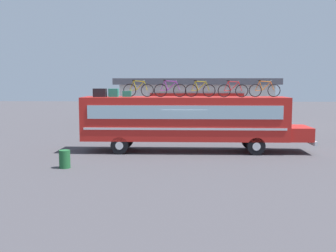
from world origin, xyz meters
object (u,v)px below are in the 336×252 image
luggage_bag_2 (114,93)px  rooftop_bicycle_1 (138,90)px  luggage_bag_3 (127,94)px  bus (188,119)px  rooftop_bicycle_5 (265,90)px  trash_bin (65,159)px  rooftop_bicycle_2 (170,90)px  rooftop_bicycle_3 (200,90)px  rooftop_bicycle_4 (233,90)px  luggage_bag_1 (100,93)px

luggage_bag_2 → rooftop_bicycle_1: rooftop_bicycle_1 is taller
luggage_bag_3 → bus: bearing=-1.2°
rooftop_bicycle_5 → rooftop_bicycle_1: bearing=-179.3°
trash_bin → rooftop_bicycle_2: bearing=43.8°
rooftop_bicycle_3 → trash_bin: size_ratio=2.05×
luggage_bag_2 → rooftop_bicycle_1: (1.42, 0.10, 0.17)m
rooftop_bicycle_2 → rooftop_bicycle_4: bearing=-2.9°
rooftop_bicycle_5 → rooftop_bicycle_3: bearing=-179.4°
luggage_bag_3 → rooftop_bicycle_4: 6.00m
luggage_bag_2 → rooftop_bicycle_4: rooftop_bicycle_4 is taller
rooftop_bicycle_2 → luggage_bag_3: bearing=173.3°
luggage_bag_1 → luggage_bag_2: bearing=14.6°
rooftop_bicycle_1 → rooftop_bicycle_5: rooftop_bicycle_1 is taller
luggage_bag_2 → luggage_bag_1: bearing=-165.4°
rooftop_bicycle_4 → rooftop_bicycle_2: bearing=177.1°
luggage_bag_3 → trash_bin: luggage_bag_3 is taller
rooftop_bicycle_3 → rooftop_bicycle_1: bearing=-179.2°
bus → luggage_bag_1: size_ratio=18.18×
luggage_bag_1 → rooftop_bicycle_5: 9.32m
luggage_bag_1 → rooftop_bicycle_1: 2.18m
luggage_bag_3 → rooftop_bicycle_1: rooftop_bicycle_1 is taller
luggage_bag_2 → rooftop_bicycle_2: (3.23, -0.15, 0.17)m
luggage_bag_3 → trash_bin: 6.07m
trash_bin → luggage_bag_1: bearing=80.3°
luggage_bag_2 → rooftop_bicycle_2: 3.24m
rooftop_bicycle_1 → luggage_bag_1: bearing=-172.4°
bus → luggage_bag_1: bearing=-177.0°
rooftop_bicycle_1 → rooftop_bicycle_2: (1.81, -0.25, 0.00)m
bus → luggage_bag_3: (-3.50, 0.07, 1.43)m
rooftop_bicycle_1 → rooftop_bicycle_3: size_ratio=1.01×
rooftop_bicycle_3 → rooftop_bicycle_4: (1.79, -0.47, -0.00)m
bus → rooftop_bicycle_5: bearing=1.5°
luggage_bag_3 → rooftop_bicycle_2: rooftop_bicycle_2 is taller
rooftop_bicycle_2 → rooftop_bicycle_5: 5.35m
rooftop_bicycle_2 → trash_bin: (-4.74, -4.55, -3.12)m
luggage_bag_2 → trash_bin: (-1.51, -4.70, -2.95)m
luggage_bag_3 → luggage_bag_1: bearing=-167.3°
rooftop_bicycle_3 → luggage_bag_2: bearing=-178.3°
luggage_bag_2 → rooftop_bicycle_1: bearing=3.8°
luggage_bag_1 → rooftop_bicycle_5: bearing=2.3°
luggage_bag_3 → luggage_bag_2: bearing=-169.2°
bus → rooftop_bicycle_2: bearing=-167.8°
luggage_bag_3 → rooftop_bicycle_1: 0.71m
rooftop_bicycle_2 → rooftop_bicycle_3: size_ratio=1.06×
luggage_bag_2 → rooftop_bicycle_2: size_ratio=0.29×
rooftop_bicycle_3 → trash_bin: rooftop_bicycle_3 is taller
luggage_bag_1 → rooftop_bicycle_3: 5.69m
rooftop_bicycle_1 → luggage_bag_2: bearing=-176.2°
luggage_bag_2 → rooftop_bicycle_3: 4.93m
bus → luggage_bag_3: bearing=178.8°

